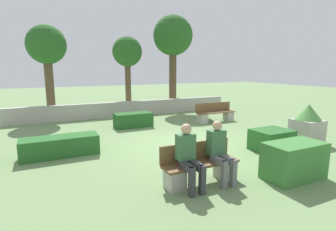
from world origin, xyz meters
TOP-DOWN VIEW (x-y plane):
  - ground_plane at (0.00, 0.00)m, footprint 60.00×60.00m
  - perimeter_wall at (0.00, 5.80)m, footprint 11.55×0.30m
  - bench_front at (-1.13, -2.72)m, footprint 1.74×0.49m
  - bench_left_side at (3.14, 2.60)m, footprint 1.93×0.49m
  - person_seated_man at (-0.73, -2.85)m, footprint 0.38×0.63m
  - person_seated_woman at (-1.51, -2.85)m, footprint 0.38×0.63m
  - hedge_block_near_left at (2.07, -1.72)m, footprint 1.12×0.88m
  - hedge_block_near_right at (-3.73, 0.53)m, footprint 2.08×0.71m
  - hedge_block_mid_left at (-0.67, 3.18)m, footprint 1.56×0.74m
  - hedge_block_mid_right at (0.90, -3.45)m, footprint 1.37×0.75m
  - planter_corner_left at (3.72, -1.67)m, footprint 0.84×0.84m
  - tree_leftmost at (-3.69, 7.10)m, footprint 1.88×1.88m
  - tree_center_left at (0.38, 7.15)m, footprint 1.65×1.65m
  - tree_center_right at (3.08, 6.87)m, footprint 2.31×2.31m

SIDE VIEW (x-z plane):
  - ground_plane at x=0.00m, z-range 0.00..0.00m
  - hedge_block_near_right at x=-3.73m, z-range 0.00..0.55m
  - hedge_block_mid_left at x=-0.67m, z-range 0.00..0.60m
  - hedge_block_near_left at x=2.07m, z-range 0.00..0.63m
  - bench_front at x=-1.13m, z-range -0.10..0.76m
  - bench_left_side at x=3.14m, z-range -0.09..0.77m
  - perimeter_wall at x=0.00m, z-range 0.00..0.76m
  - hedge_block_mid_right at x=0.90m, z-range 0.00..0.83m
  - planter_corner_left at x=3.72m, z-range 0.01..1.31m
  - person_seated_man at x=-0.73m, z-range 0.07..1.41m
  - person_seated_woman at x=-1.51m, z-range 0.07..1.43m
  - tree_center_left at x=0.38m, z-range 1.15..5.34m
  - tree_leftmost at x=-3.69m, z-range 1.18..5.70m
  - tree_center_right at x=3.08m, z-range 1.46..6.95m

